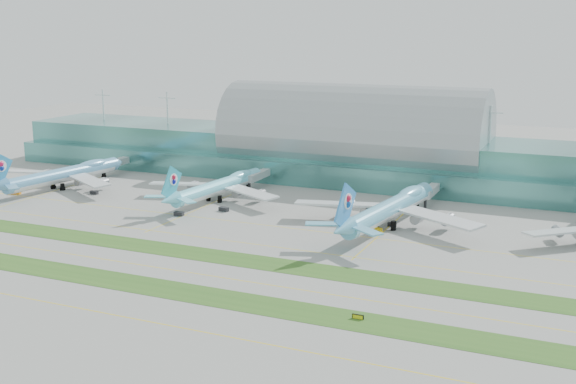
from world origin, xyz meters
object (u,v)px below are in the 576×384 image
at_px(airliner_c, 391,207).
at_px(taxiway_sign_east, 358,317).
at_px(terminal, 353,148).
at_px(airliner_b, 220,185).
at_px(airliner_a, 65,174).

xyz_separation_m(airliner_c, taxiway_sign_east, (15.86, -83.70, -6.14)).
distance_m(terminal, airliner_b, 71.47).
distance_m(terminal, airliner_a, 127.96).
height_order(airliner_a, airliner_c, airliner_c).
distance_m(airliner_b, taxiway_sign_east, 130.12).
bearing_deg(taxiway_sign_east, airliner_a, 151.56).
relative_size(terminal, airliner_b, 4.93).
bearing_deg(airliner_c, airliner_b, 179.72).
relative_size(airliner_a, airliner_b, 1.06).
distance_m(airliner_b, airliner_c, 74.55).
bearing_deg(airliner_c, terminal, 125.81).
bearing_deg(airliner_b, terminal, 65.53).
xyz_separation_m(terminal, airliner_b, (-35.51, -61.46, -8.38)).
height_order(terminal, taxiway_sign_east, terminal).
xyz_separation_m(airliner_a, taxiway_sign_east, (161.77, -86.84, -5.61)).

